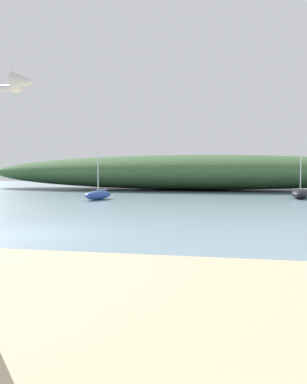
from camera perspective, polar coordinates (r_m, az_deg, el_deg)
The scene contains 4 objects.
ground_plane at distance 14.33m, azimuth -16.45°, elevation -5.94°, with size 120.00×120.00×0.00m, color #7A99A8.
distant_hill at distance 45.18m, azimuth 5.57°, elevation 2.93°, with size 49.76×13.06×4.03m, color #3D6038.
sailboat_far_right at distance 32.93m, azimuth 20.93°, elevation -0.22°, with size 2.06×3.86×3.99m.
sailboat_off_point at distance 29.67m, azimuth -8.21°, elevation -0.43°, with size 1.81×3.14×3.43m.
Camera 1 is at (6.49, -12.58, 2.26)m, focal length 35.97 mm.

